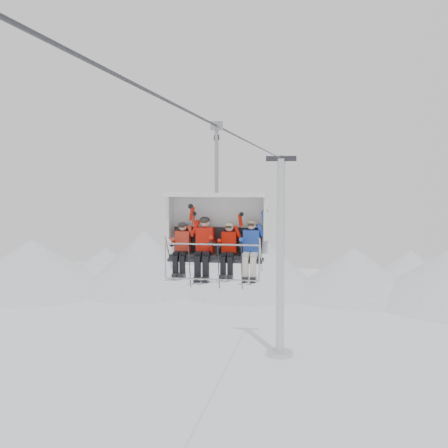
% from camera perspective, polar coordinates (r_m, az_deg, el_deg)
% --- Properties ---
extents(ridgeline, '(72.00, 21.00, 7.00)m').
position_cam_1_polar(ridgeline, '(58.27, 5.61, -4.44)').
color(ridgeline, white).
rests_on(ridgeline, ground).
extents(lift_tower_right, '(2.00, 1.80, 13.48)m').
position_cam_1_polar(lift_tower_right, '(37.95, 5.75, -4.80)').
color(lift_tower_right, silver).
rests_on(lift_tower_right, ground).
extents(haul_cable, '(0.06, 50.00, 0.06)m').
position_cam_1_polar(haul_cable, '(15.64, 0.00, 9.57)').
color(haul_cable, '#2F2F34').
rests_on(haul_cable, lift_tower_left).
extents(chairlift_carrier, '(2.61, 1.17, 3.98)m').
position_cam_1_polar(chairlift_carrier, '(14.68, -0.65, -0.17)').
color(chairlift_carrier, black).
rests_on(chairlift_carrier, haul_cable).
extents(skier_far_left, '(0.38, 1.69, 1.53)m').
position_cam_1_polar(skier_far_left, '(14.61, -4.30, -2.35)').
color(skier_far_left, red).
rests_on(skier_far_left, chairlift_carrier).
extents(skier_center_left, '(0.45, 1.69, 1.75)m').
position_cam_1_polar(skier_center_left, '(14.48, -2.02, -2.13)').
color(skier_center_left, red).
rests_on(skier_center_left, chairlift_carrier).
extents(skier_center_right, '(0.38, 1.69, 1.53)m').
position_cam_1_polar(skier_center_right, '(14.36, 0.48, -2.46)').
color(skier_center_right, '#BC1002').
rests_on(skier_center_right, chairlift_carrier).
extents(skier_far_right, '(0.41, 1.69, 1.64)m').
position_cam_1_polar(skier_far_right, '(14.28, 2.76, -2.36)').
color(skier_far_right, '#1E3E9D').
rests_on(skier_far_right, chairlift_carrier).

